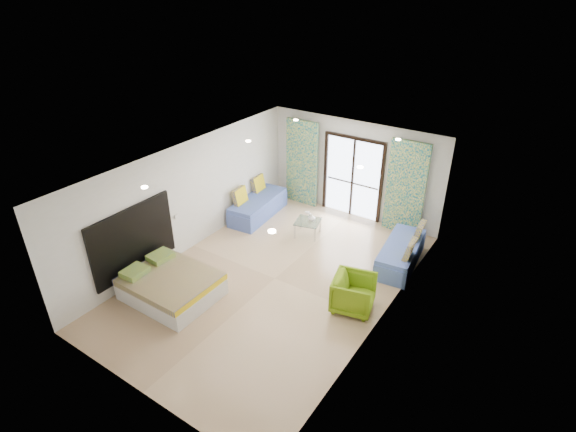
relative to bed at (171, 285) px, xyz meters
The scene contains 24 objects.
floor 2.27m from the bed, 49.15° to the left, with size 5.00×7.50×0.01m, color tan, non-canonical shape.
ceiling 3.32m from the bed, 49.15° to the left, with size 5.00×7.50×0.01m, color silver, non-canonical shape.
wall_back 5.75m from the bed, 74.87° to the left, with size 5.00×0.01×2.70m, color silver, non-canonical shape.
wall_front 2.74m from the bed, 54.19° to the right, with size 5.00×0.01×2.70m, color silver, non-canonical shape.
wall_left 2.27m from the bed, 121.01° to the left, with size 0.01×7.50×2.70m, color silver, non-canonical shape.
wall_right 4.46m from the bed, 23.22° to the left, with size 0.01×7.50×2.70m, color silver, non-canonical shape.
balcony_door 5.71m from the bed, 74.79° to the left, with size 1.76×0.08×2.28m.
balcony_rail 5.67m from the bed, 74.82° to the left, with size 1.52×0.03×0.04m, color #595451.
curtain_left 5.37m from the bed, 90.82° to the left, with size 1.00×0.10×2.50m, color beige.
curtain_right 6.16m from the bed, 60.17° to the left, with size 1.00×0.10×2.50m, color beige.
downlight_a 2.42m from the bed, 75.72° to the right, with size 0.12×0.12×0.02m, color #FFE0B2.
downlight_b 3.76m from the bed, ahead, with size 0.12×0.12×0.02m, color #FFE0B2.
downlight_c 3.62m from the bed, 88.41° to the left, with size 0.12×0.12×0.02m, color #FFE0B2.
downlight_d 4.62m from the bed, 43.26° to the left, with size 0.12×0.12×0.02m, color #FFE0B2.
downlight_e 5.29m from the bed, 89.09° to the left, with size 0.12×0.12×0.02m, color #FFE0B2.
downlight_f 6.02m from the bed, 58.58° to the left, with size 0.12×0.12×0.02m, color #FFE0B2.
headboard 1.26m from the bed, behind, with size 0.06×2.10×1.50m, color black.
switch_plate 1.78m from the bed, 128.52° to the left, with size 0.02×0.10×0.10m, color silver.
bed is the anchor object (origin of this frame).
daybed_left 3.93m from the bed, 99.41° to the left, with size 0.95×2.05×0.98m.
daybed_right 5.25m from the bed, 46.84° to the left, with size 0.95×1.98×0.94m.
coffee_table 3.90m from the bed, 73.84° to the left, with size 0.76×0.76×0.71m.
vase 3.98m from the bed, 73.03° to the left, with size 0.19×0.20×0.19m, color white.
armchair 3.81m from the bed, 27.68° to the left, with size 0.80×0.75×0.82m, color #6B9212.
Camera 1 is at (4.78, -6.64, 6.05)m, focal length 28.00 mm.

